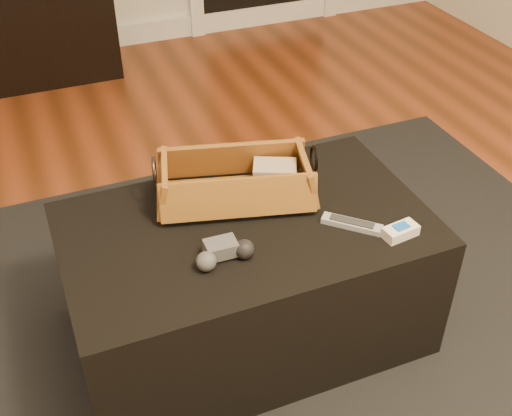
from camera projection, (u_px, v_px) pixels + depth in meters
name	position (u px, v px, depth m)	size (l,w,h in m)	color
baseboard	(55.00, 45.00, 3.66)	(5.00, 0.04, 0.12)	white
area_rug	(254.00, 342.00, 1.96)	(2.60, 2.00, 0.01)	black
ottoman	(247.00, 280.00, 1.87)	(1.00, 0.60, 0.42)	black
tv_remote	(228.00, 194.00, 1.80)	(0.23, 0.05, 0.02)	black
cloth_bundle	(275.00, 174.00, 1.84)	(0.12, 0.08, 0.07)	tan
wicker_basket	(235.00, 183.00, 1.80)	(0.49, 0.33, 0.16)	#945E21
game_controller	(224.00, 252.00, 1.60)	(0.16, 0.09, 0.05)	#464649
silver_remote	(352.00, 224.00, 1.72)	(0.14, 0.14, 0.02)	#ADB1B5
cream_gadget	(400.00, 231.00, 1.69)	(0.10, 0.06, 0.03)	white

